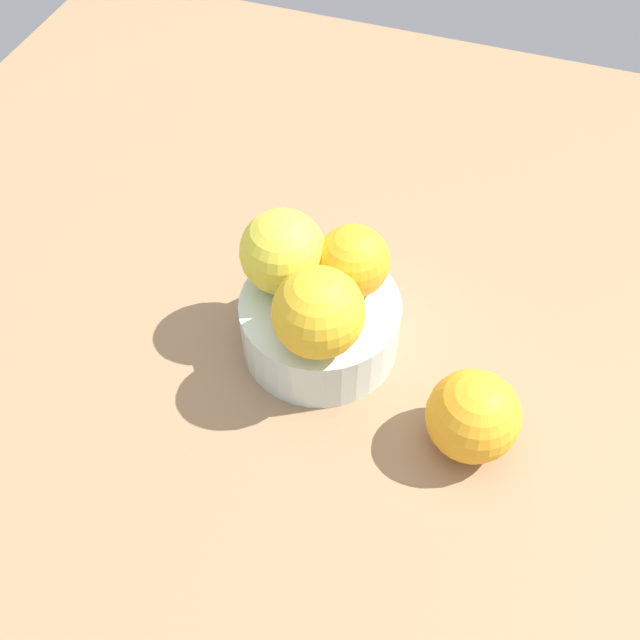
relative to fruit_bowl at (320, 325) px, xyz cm
name	(u,v)px	position (x,y,z in cm)	size (l,w,h in cm)	color
ground_plane	(320,349)	(0.00, 0.00, -3.76)	(110.00, 110.00, 2.00)	#997551
fruit_bowl	(320,325)	(0.00, 0.00, 0.00)	(14.50, 14.50, 5.76)	silver
orange_in_bowl_0	(318,313)	(3.99, 1.24, 6.87)	(7.72, 7.72, 7.72)	yellow
orange_in_bowl_1	(283,252)	(-1.46, -3.93, 6.80)	(7.58, 7.58, 7.58)	yellow
orange_in_bowl_2	(353,261)	(-2.87, 2.03, 6.26)	(6.51, 6.51, 6.51)	#F9A823
orange_loose_0	(473,416)	(5.77, 15.22, 1.15)	(7.81, 7.81, 7.81)	#F9A823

